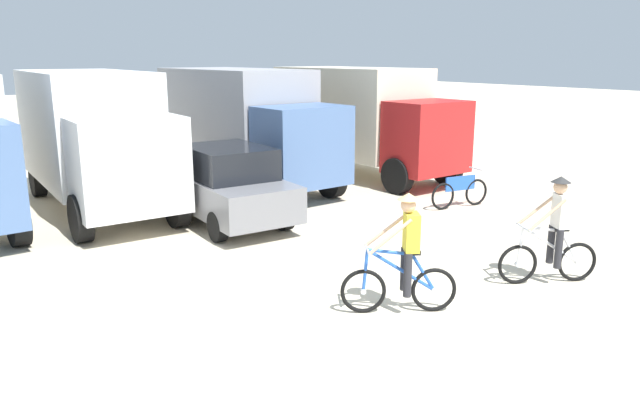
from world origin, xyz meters
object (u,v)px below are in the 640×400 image
at_px(cyclist_orange_shirt, 404,258).
at_px(bicycle_spare, 460,192).
at_px(box_truck_cream_rv, 361,116).
at_px(cyclist_cowboy_hat, 554,234).
at_px(box_truck_avon_van, 93,133).
at_px(sedan_parked, 226,184).
at_px(box_truck_grey_hauler, 245,122).

relative_size(cyclist_orange_shirt, bicycle_spare, 1.06).
bearing_deg(bicycle_spare, box_truck_cream_rv, 82.76).
xyz_separation_m(cyclist_orange_shirt, cyclist_cowboy_hat, (2.86, -0.50, 0.00)).
height_order(box_truck_cream_rv, cyclist_orange_shirt, box_truck_cream_rv).
xyz_separation_m(cyclist_orange_shirt, bicycle_spare, (5.45, 3.94, -0.45)).
xyz_separation_m(box_truck_cream_rv, bicycle_spare, (-0.61, -4.83, -1.48)).
distance_m(box_truck_avon_van, box_truck_cream_rv, 8.12).
xyz_separation_m(box_truck_avon_van, cyclist_cowboy_hat, (4.91, -9.50, -1.03)).
bearing_deg(cyclist_orange_shirt, bicycle_spare, 35.84).
bearing_deg(bicycle_spare, cyclist_orange_shirt, -144.16).
xyz_separation_m(sedan_parked, bicycle_spare, (5.43, -2.04, -0.48)).
height_order(box_truck_grey_hauler, cyclist_cowboy_hat, box_truck_grey_hauler).
bearing_deg(box_truck_cream_rv, bicycle_spare, -97.24).
distance_m(box_truck_cream_rv, cyclist_orange_shirt, 10.71).
bearing_deg(cyclist_cowboy_hat, bicycle_spare, 59.70).
relative_size(box_truck_cream_rv, bicycle_spare, 3.98).
bearing_deg(box_truck_grey_hauler, cyclist_cowboy_hat, -86.37).
height_order(cyclist_cowboy_hat, bicycle_spare, cyclist_cowboy_hat).
bearing_deg(sedan_parked, box_truck_grey_hauler, 56.35).
distance_m(box_truck_grey_hauler, cyclist_orange_shirt, 9.63).
xyz_separation_m(box_truck_grey_hauler, cyclist_cowboy_hat, (0.62, -9.80, -1.03)).
bearing_deg(box_truck_avon_van, cyclist_cowboy_hat, -62.68).
xyz_separation_m(sedan_parked, cyclist_cowboy_hat, (2.84, -6.47, -0.04)).
distance_m(sedan_parked, cyclist_orange_shirt, 5.98).
bearing_deg(box_truck_avon_van, box_truck_grey_hauler, 4.07).
distance_m(box_truck_grey_hauler, cyclist_cowboy_hat, 9.88).
height_order(box_truck_cream_rv, sedan_parked, box_truck_cream_rv).
xyz_separation_m(box_truck_cream_rv, cyclist_cowboy_hat, (-3.21, -9.27, -1.03)).
distance_m(box_truck_avon_van, cyclist_cowboy_hat, 10.74).
bearing_deg(cyclist_orange_shirt, sedan_parked, 89.78).
distance_m(box_truck_cream_rv, sedan_parked, 6.73).
height_order(box_truck_avon_van, bicycle_spare, box_truck_avon_van).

